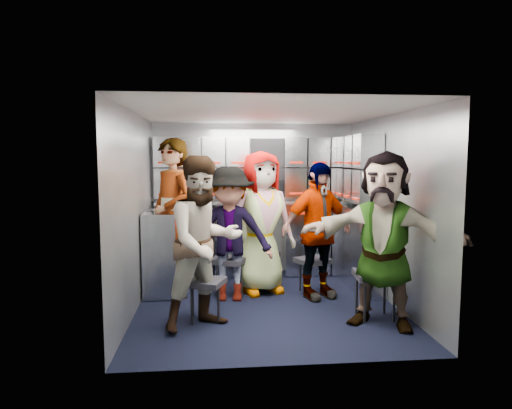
{
  "coord_description": "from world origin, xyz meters",
  "views": [
    {
      "loc": [
        -0.57,
        -4.89,
        1.63
      ],
      "look_at": [
        -0.08,
        0.35,
        1.08
      ],
      "focal_mm": 32.0,
      "sensor_mm": 36.0,
      "label": 1
    }
  ],
  "objects": [
    {
      "name": "attendant_arc_a",
      "position": [
        -0.66,
        -0.61,
        0.82
      ],
      "size": [
        1.0,
        0.94,
        1.65
      ],
      "primitive_type": "imported",
      "rotation": [
        0.0,
        0.0,
        0.51
      ],
      "color": "black",
      "rests_on": "ground"
    },
    {
      "name": "red_latch_strip",
      "position": [
        0.0,
        1.09,
        0.88
      ],
      "size": [
        2.6,
        0.02,
        0.03
      ],
      "primitive_type": "cube",
      "color": "#AF1706",
      "rests_on": "cart_bank_back"
    },
    {
      "name": "cart_bank_left",
      "position": [
        -1.19,
        0.56,
        0.49
      ],
      "size": [
        0.38,
        0.76,
        0.99
      ],
      "primitive_type": "cube",
      "color": "#90959E",
      "rests_on": "ground"
    },
    {
      "name": "cup_right",
      "position": [
        1.25,
        1.23,
        1.07
      ],
      "size": [
        0.09,
        0.09,
        0.09
      ],
      "primitive_type": "cylinder",
      "color": "#CAB88F",
      "rests_on": "counter"
    },
    {
      "name": "coffee_niche",
      "position": [
        0.18,
        1.41,
        1.47
      ],
      "size": [
        0.46,
        0.16,
        0.84
      ],
      "primitive_type": null,
      "color": "black",
      "rests_on": "wall_back"
    },
    {
      "name": "attendant_standing",
      "position": [
        -1.05,
        0.44,
        0.93
      ],
      "size": [
        0.76,
        0.81,
        1.85
      ],
      "primitive_type": "imported",
      "rotation": [
        0.0,
        0.0,
        -0.92
      ],
      "color": "black",
      "rests_on": "ground"
    },
    {
      "name": "wall_right",
      "position": [
        1.4,
        0.0,
        1.05
      ],
      "size": [
        0.04,
        3.0,
        2.1
      ],
      "primitive_type": "cube",
      "color": "gray",
      "rests_on": "ground"
    },
    {
      "name": "counter",
      "position": [
        0.0,
        1.29,
        1.01
      ],
      "size": [
        2.68,
        0.42,
        0.03
      ],
      "primitive_type": "cube",
      "color": "silver",
      "rests_on": "cart_bank_back"
    },
    {
      "name": "locker_bank_back",
      "position": [
        0.0,
        1.35,
        1.49
      ],
      "size": [
        2.68,
        0.28,
        0.82
      ],
      "primitive_type": "cube",
      "color": "#90959E",
      "rests_on": "wall_back"
    },
    {
      "name": "jump_seat_center",
      "position": [
        -0.0,
        0.68,
        0.41
      ],
      "size": [
        0.5,
        0.49,
        0.46
      ],
      "rotation": [
        0.0,
        0.0,
        0.4
      ],
      "color": "black",
      "rests_on": "ground"
    },
    {
      "name": "jump_seat_mid_right",
      "position": [
        0.62,
        0.39,
        0.37
      ],
      "size": [
        0.47,
        0.46,
        0.42
      ],
      "rotation": [
        0.0,
        0.0,
        0.43
      ],
      "color": "black",
      "rests_on": "ground"
    },
    {
      "name": "jump_seat_near_left",
      "position": [
        -0.66,
        -0.43,
        0.37
      ],
      "size": [
        0.45,
        0.44,
        0.42
      ],
      "rotation": [
        0.0,
        0.0,
        -0.36
      ],
      "color": "black",
      "rests_on": "ground"
    },
    {
      "name": "jump_seat_near_right",
      "position": [
        1.05,
        -0.54,
        0.42
      ],
      "size": [
        0.44,
        0.42,
        0.48
      ],
      "rotation": [
        0.0,
        0.0,
        -0.1
      ],
      "color": "black",
      "rests_on": "ground"
    },
    {
      "name": "locker_bank_right",
      "position": [
        1.25,
        0.7,
        1.49
      ],
      "size": [
        0.28,
        1.0,
        0.82
      ],
      "primitive_type": "cube",
      "color": "#90959E",
      "rests_on": "wall_right"
    },
    {
      "name": "floor",
      "position": [
        0.0,
        0.0,
        0.0
      ],
      "size": [
        3.0,
        3.0,
        0.0
      ],
      "primitive_type": "plane",
      "color": "black",
      "rests_on": "ground"
    },
    {
      "name": "wall_back",
      "position": [
        0.0,
        1.5,
        1.05
      ],
      "size": [
        2.8,
        0.04,
        2.1
      ],
      "primitive_type": "cube",
      "color": "gray",
      "rests_on": "ground"
    },
    {
      "name": "attendant_arc_c",
      "position": [
        -0.0,
        0.5,
        0.85
      ],
      "size": [
        0.96,
        0.78,
        1.7
      ],
      "primitive_type": "imported",
      "rotation": [
        0.0,
        0.0,
        0.32
      ],
      "color": "black",
      "rests_on": "ground"
    },
    {
      "name": "attendant_arc_d",
      "position": [
        0.62,
        0.21,
        0.79
      ],
      "size": [
        1.0,
        0.7,
        1.58
      ],
      "primitive_type": "imported",
      "rotation": [
        0.0,
        0.0,
        0.38
      ],
      "color": "black",
      "rests_on": "ground"
    },
    {
      "name": "jump_seat_mid_left",
      "position": [
        -0.39,
        0.4,
        0.4
      ],
      "size": [
        0.5,
        0.49,
        0.45
      ],
      "rotation": [
        0.0,
        0.0,
        -0.43
      ],
      "color": "black",
      "rests_on": "ground"
    },
    {
      "name": "right_cabinet",
      "position": [
        1.25,
        0.6,
        0.5
      ],
      "size": [
        0.28,
        1.2,
        1.0
      ],
      "primitive_type": "cube",
      "color": "#90959E",
      "rests_on": "ground"
    },
    {
      "name": "cup_left",
      "position": [
        -1.15,
        1.23,
        1.08
      ],
      "size": [
        0.07,
        0.07,
        0.1
      ],
      "primitive_type": "cylinder",
      "color": "#CAB88F",
      "rests_on": "counter"
    },
    {
      "name": "bottle_right",
      "position": [
        0.78,
        1.24,
        1.16
      ],
      "size": [
        0.06,
        0.06,
        0.25
      ],
      "primitive_type": "cylinder",
      "color": "white",
      "rests_on": "counter"
    },
    {
      "name": "attendant_arc_b",
      "position": [
        -0.39,
        0.22,
        0.76
      ],
      "size": [
        1.04,
        0.67,
        1.53
      ],
      "primitive_type": "imported",
      "rotation": [
        0.0,
        0.0,
        -0.1
      ],
      "color": "black",
      "rests_on": "ground"
    },
    {
      "name": "bottle_mid",
      "position": [
        -0.01,
        1.24,
        1.15
      ],
      "size": [
        0.06,
        0.06,
        0.25
      ],
      "primitive_type": "cylinder",
      "color": "white",
      "rests_on": "counter"
    },
    {
      "name": "bottle_left",
      "position": [
        -0.22,
        1.24,
        1.16
      ],
      "size": [
        0.07,
        0.07,
        0.25
      ],
      "primitive_type": "cylinder",
      "color": "white",
      "rests_on": "counter"
    },
    {
      "name": "wall_left",
      "position": [
        -1.4,
        0.0,
        1.05
      ],
      "size": [
        0.04,
        3.0,
        2.1
      ],
      "primitive_type": "cube",
      "color": "gray",
      "rests_on": "ground"
    },
    {
      "name": "cart_bank_back",
      "position": [
        0.0,
        1.29,
        0.49
      ],
      "size": [
        2.68,
        0.38,
        0.99
      ],
      "primitive_type": "cube",
      "color": "#90959E",
      "rests_on": "ground"
    },
    {
      "name": "attendant_arc_e",
      "position": [
        1.05,
        -0.72,
        0.85
      ],
      "size": [
        1.6,
        1.24,
        1.69
      ],
      "primitive_type": "imported",
      "rotation": [
        0.0,
        0.0,
        -0.54
      ],
      "color": "black",
      "rests_on": "ground"
    },
    {
      "name": "ceiling",
      "position": [
        0.0,
        0.0,
        2.1
      ],
      "size": [
        2.8,
        3.0,
        0.02
      ],
      "primitive_type": "cube",
      "color": "silver",
      "rests_on": "wall_back"
    }
  ]
}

